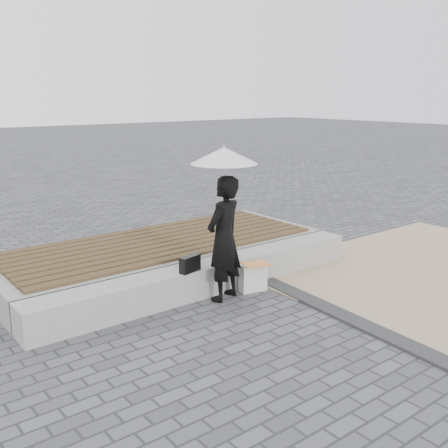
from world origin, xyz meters
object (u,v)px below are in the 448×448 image
(woman, at_px, (224,239))
(handbag, at_px, (190,264))
(canvas_tote, at_px, (253,277))
(parasol, at_px, (224,156))
(seating_ledge, at_px, (207,277))

(woman, bearing_deg, handbag, -44.74)
(canvas_tote, bearing_deg, parasol, -172.21)
(seating_ledge, bearing_deg, canvas_tote, -37.17)
(woman, relative_size, handbag, 5.44)
(parasol, height_order, handbag, parasol)
(canvas_tote, bearing_deg, seating_ledge, 153.42)
(seating_ledge, distance_m, handbag, 0.51)
(seating_ledge, relative_size, woman, 3.09)
(handbag, bearing_deg, seating_ledge, 9.73)
(canvas_tote, bearing_deg, handbag, 176.83)
(woman, height_order, canvas_tote, woman)
(handbag, relative_size, canvas_tote, 0.77)
(parasol, relative_size, canvas_tote, 2.75)
(seating_ledge, xyz_separation_m, parasol, (0.02, -0.35, 1.66))
(handbag, bearing_deg, parasol, -38.62)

